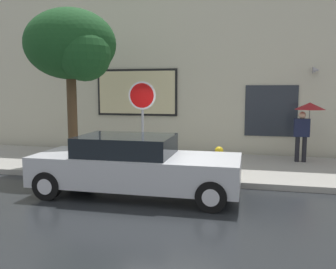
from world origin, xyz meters
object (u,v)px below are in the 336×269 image
Objects in this scene: street_tree at (73,47)px; stop_sign at (142,109)px; parked_car at (134,165)px; pedestrian_with_umbrella at (307,115)px; fire_hydrant at (219,161)px.

street_tree is 2.97m from stop_sign.
pedestrian_with_umbrella reaches higher than parked_car.
parked_car is 2.50× the size of pedestrian_with_umbrella.
parked_car is at bearing -80.17° from stop_sign.
stop_sign is at bearing -174.34° from fire_hydrant.
pedestrian_with_umbrella is at bearing 43.11° from fire_hydrant.
street_tree is at bearing -164.03° from pedestrian_with_umbrella.
stop_sign is at bearing 99.83° from parked_car.
stop_sign is (2.31, -0.60, -1.76)m from street_tree.
stop_sign is (-2.07, -0.21, 1.39)m from fire_hydrant.
pedestrian_with_umbrella is 5.29m from stop_sign.
street_tree reaches higher than stop_sign.
fire_hydrant is 0.31× the size of stop_sign.
pedestrian_with_umbrella is at bearing 29.24° from stop_sign.
street_tree is (-6.92, -1.98, 2.05)m from pedestrian_with_umbrella.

